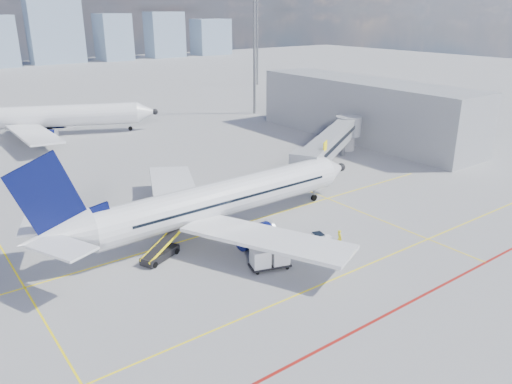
% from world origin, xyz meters
% --- Properties ---
extents(ground, '(420.00, 420.00, 0.00)m').
position_xyz_m(ground, '(0.00, 0.00, 0.00)').
color(ground, gray).
rests_on(ground, ground).
extents(apron_markings, '(90.00, 35.12, 0.01)m').
position_xyz_m(apron_markings, '(-0.58, -3.91, 0.01)').
color(apron_markings, yellow).
rests_on(apron_markings, ground).
extents(jet_bridge, '(23.55, 15.78, 6.30)m').
position_xyz_m(jet_bridge, '(23.51, 16.91, 3.74)').
color(jet_bridge, gray).
rests_on(jet_bridge, ground).
extents(terminal_block, '(10.00, 42.00, 10.00)m').
position_xyz_m(terminal_block, '(39.95, 26.00, 5.00)').
color(terminal_block, gray).
rests_on(terminal_block, ground).
extents(floodlight_mast_ne, '(3.20, 0.61, 25.45)m').
position_xyz_m(floodlight_mast_ne, '(38.00, 55.00, 13.59)').
color(floodlight_mast_ne, slate).
rests_on(floodlight_mast_ne, ground).
extents(floodlight_mast_far, '(3.20, 0.61, 25.45)m').
position_xyz_m(floodlight_mast_far, '(65.00, 90.00, 13.59)').
color(floodlight_mast_far, slate).
rests_on(floodlight_mast_far, ground).
extents(main_aircraft, '(37.37, 32.56, 10.95)m').
position_xyz_m(main_aircraft, '(-1.91, 8.14, 3.22)').
color(main_aircraft, silver).
rests_on(main_aircraft, ground).
extents(second_aircraft, '(38.16, 32.19, 11.76)m').
position_xyz_m(second_aircraft, '(-4.22, 61.82, 3.22)').
color(second_aircraft, silver).
rests_on(second_aircraft, ground).
extents(baggage_tug, '(2.34, 1.80, 1.45)m').
position_xyz_m(baggage_tug, '(4.33, -0.93, 0.70)').
color(baggage_tug, silver).
rests_on(baggage_tug, ground).
extents(cargo_dolly, '(3.82, 2.55, 1.93)m').
position_xyz_m(cargo_dolly, '(-2.08, -1.32, 1.06)').
color(cargo_dolly, black).
rests_on(cargo_dolly, ground).
extents(belt_loader, '(5.61, 3.38, 2.31)m').
position_xyz_m(belt_loader, '(-8.81, 5.99, 0.60)').
color(belt_loader, black).
rests_on(belt_loader, ground).
extents(ramp_worker, '(0.54, 0.70, 1.73)m').
position_xyz_m(ramp_worker, '(5.77, -1.95, 0.86)').
color(ramp_worker, yellow).
rests_on(ramp_worker, ground).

